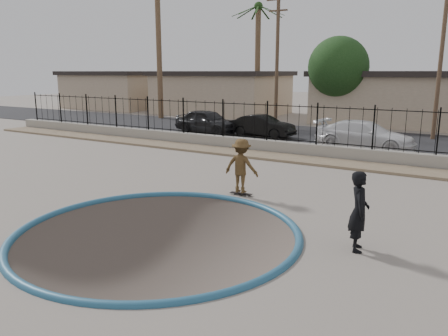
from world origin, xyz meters
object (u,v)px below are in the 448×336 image
object	(u,v)px
skater	(241,169)
videographer	(359,211)
car_a	(207,121)
car_b	(262,126)
skateboard	(241,194)
car_c	(365,135)

from	to	relation	value
skater	videographer	world-z (taller)	videographer
car_a	car_b	xyz separation A→B (m)	(3.69, 0.39, -0.10)
skateboard	car_a	size ratio (longest dim) A/B	0.17
car_b	car_c	size ratio (longest dim) A/B	0.80
skater	car_a	xyz separation A→B (m)	(-8.71, 11.34, -0.08)
car_c	skateboard	bearing A→B (deg)	177.58
skateboard	car_c	size ratio (longest dim) A/B	0.15
skater	videographer	distance (m)	5.00
car_c	videographer	bearing A→B (deg)	-162.10
skater	car_a	world-z (taller)	skater
car_a	car_b	bearing A→B (deg)	-78.47
skater	car_c	distance (m)	10.49
skater	car_b	bearing A→B (deg)	-70.69
videographer	car_a	distance (m)	19.02
car_b	car_c	bearing A→B (deg)	-99.58
videographer	car_a	size ratio (longest dim) A/B	0.41
car_a	car_b	world-z (taller)	car_a
videographer	car_c	distance (m)	13.26
car_a	car_c	distance (m)	10.08
skateboard	car_a	world-z (taller)	car_a
videographer	car_b	bearing A→B (deg)	15.04
car_a	skater	bearing A→B (deg)	-136.97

